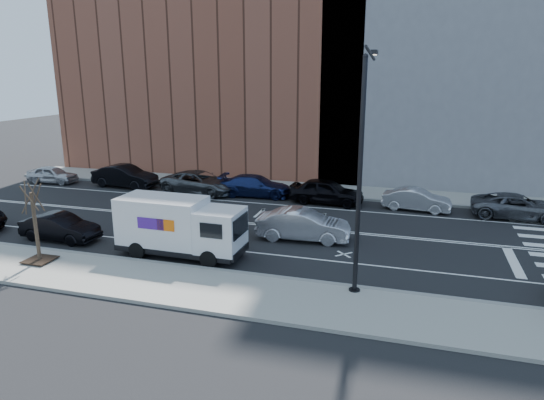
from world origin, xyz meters
The scene contains 20 objects.
ground centered at (0.00, 0.00, 0.00)m, with size 120.00×120.00×0.00m, color black.
sidewalk_near centered at (0.00, -8.80, 0.07)m, with size 44.00×3.60×0.15m, color gray.
sidewalk_far centered at (0.00, 8.80, 0.07)m, with size 44.00×3.60×0.15m, color gray.
curb_near centered at (0.00, -7.00, 0.08)m, with size 44.00×0.25×0.17m, color gray.
curb_far centered at (0.00, 7.00, 0.08)m, with size 44.00×0.25×0.17m, color gray.
road_markings centered at (0.00, 0.00, 0.00)m, with size 40.00×8.60×0.01m, color white, non-canonical shape.
bldg_brick centered at (-8.00, 15.60, 11.00)m, with size 26.00×10.00×22.00m, color brown.
bldg_concrete centered at (12.00, 15.60, 13.00)m, with size 20.00×10.00×26.00m, color slate.
streetlight centered at (7.00, -6.91, 5.08)m, with size 0.44×4.02×9.34m.
street_tree centered at (-7.00, -8.40, 1.45)m, with size 1.20×1.20×3.75m.
fedex_van centered at (-1.40, -5.60, 1.45)m, with size 6.10×2.26×2.77m.
far_parked_a centered at (-17.97, 5.51, 0.66)m, with size 1.57×3.90×1.33m, color #B5B6BA.
far_parked_b centered at (-11.75, 5.89, 0.83)m, with size 1.75×5.01×1.65m, color black.
far_parked_c centered at (-5.60, 5.78, 0.78)m, with size 2.59×5.61×1.56m, color #484C50.
far_parked_d centered at (-1.50, 6.07, 0.73)m, with size 2.06×5.06×1.47m, color navy.
far_parked_e centered at (3.56, 5.55, 0.83)m, with size 1.95×4.85×1.65m, color black.
far_parked_f centered at (9.24, 5.53, 0.68)m, with size 1.45×4.15×1.37m, color silver.
far_parked_g centered at (14.96, 5.49, 0.72)m, with size 2.37×5.15×1.43m, color #505258.
driving_sedan centered at (3.65, -1.78, 0.79)m, with size 1.67×4.79×1.58m, color silver.
near_parked_rear_a centered at (-8.33, -5.38, 0.68)m, with size 1.45×4.16×1.37m, color black.
Camera 1 is at (8.82, -25.02, 8.47)m, focal length 32.00 mm.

